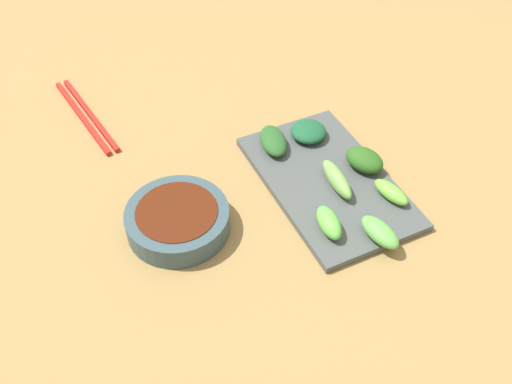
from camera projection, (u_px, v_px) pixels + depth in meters
The scene contains 11 objects.
tabletop at pixel (249, 217), 0.88m from camera, with size 2.10×2.10×0.02m, color olive.
sauce_bowl at pixel (178, 219), 0.83m from camera, with size 0.15×0.15×0.04m.
serving_plate at pixel (328, 182), 0.90m from camera, with size 0.18×0.29×0.01m, color #464C4D.
broccoli_stalk_0 at pixel (337, 179), 0.88m from camera, with size 0.02×0.09×0.03m, color #6CA34D.
broccoli_stalk_1 at pixel (391, 192), 0.87m from camera, with size 0.02×0.06×0.02m, color #6BB63E.
broccoli_leafy_2 at pixel (364, 160), 0.91m from camera, with size 0.05×0.06×0.03m, color #28591C.
broccoli_stalk_3 at pixel (329, 223), 0.82m from camera, with size 0.03×0.06×0.03m, color #5CB745.
broccoli_leafy_4 at pixel (308, 131), 0.96m from camera, with size 0.06×0.06×0.02m, color #195231.
broccoli_leafy_5 at pixel (273, 141), 0.94m from camera, with size 0.04×0.07×0.02m, color #245625.
broccoli_stalk_6 at pixel (380, 232), 0.81m from camera, with size 0.03×0.07×0.02m, color #5BA648.
chopsticks at pixel (86, 116), 1.02m from camera, with size 0.06×0.23×0.01m.
Camera 1 is at (-0.24, -0.53, 0.66)m, focal length 41.24 mm.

